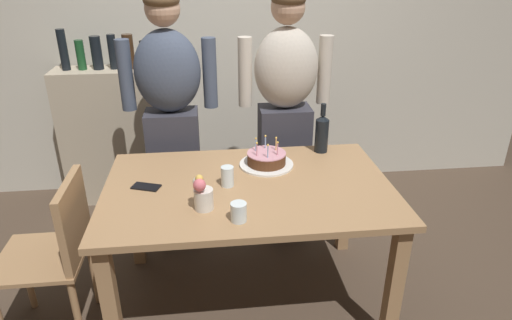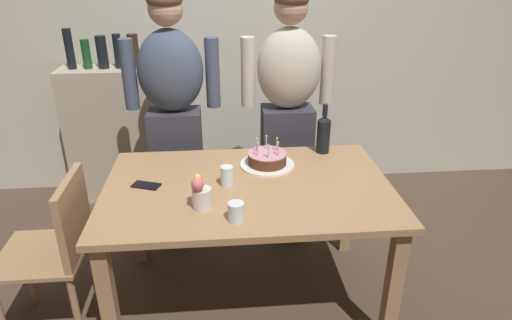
% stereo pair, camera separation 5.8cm
% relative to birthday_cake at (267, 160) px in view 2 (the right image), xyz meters
% --- Properties ---
extents(ground_plane, '(10.00, 10.00, 0.00)m').
position_rel_birthday_cake_xyz_m(ground_plane, '(-0.13, -0.23, -0.78)').
color(ground_plane, '#47382B').
extents(back_wall, '(5.20, 0.10, 2.60)m').
position_rel_birthday_cake_xyz_m(back_wall, '(-0.13, 1.32, 0.52)').
color(back_wall, beige).
rests_on(back_wall, ground_plane).
extents(dining_table, '(1.50, 0.96, 0.74)m').
position_rel_birthday_cake_xyz_m(dining_table, '(-0.13, -0.23, -0.13)').
color(dining_table, '#A37A51').
rests_on(dining_table, ground_plane).
extents(birthday_cake, '(0.31, 0.31, 0.16)m').
position_rel_birthday_cake_xyz_m(birthday_cake, '(0.00, 0.00, 0.00)').
color(birthday_cake, white).
rests_on(birthday_cake, dining_table).
extents(water_glass_near, '(0.07, 0.07, 0.11)m').
position_rel_birthday_cake_xyz_m(water_glass_near, '(-0.23, -0.22, 0.02)').
color(water_glass_near, silver).
rests_on(water_glass_near, dining_table).
extents(water_glass_far, '(0.07, 0.07, 0.09)m').
position_rel_birthday_cake_xyz_m(water_glass_far, '(-0.20, -0.56, 0.01)').
color(water_glass_far, silver).
rests_on(water_glass_far, dining_table).
extents(wine_bottle, '(0.08, 0.08, 0.30)m').
position_rel_birthday_cake_xyz_m(wine_bottle, '(0.36, 0.16, 0.09)').
color(wine_bottle, black).
rests_on(wine_bottle, dining_table).
extents(cell_phone, '(0.16, 0.12, 0.01)m').
position_rel_birthday_cake_xyz_m(cell_phone, '(-0.65, -0.19, -0.03)').
color(cell_phone, black).
rests_on(cell_phone, dining_table).
extents(flower_vase, '(0.09, 0.10, 0.18)m').
position_rel_birthday_cake_xyz_m(flower_vase, '(-0.36, -0.44, 0.04)').
color(flower_vase, silver).
rests_on(flower_vase, dining_table).
extents(person_man_bearded, '(0.61, 0.27, 1.66)m').
position_rel_birthday_cake_xyz_m(person_man_bearded, '(-0.55, 0.50, 0.10)').
color(person_man_bearded, '#33333D').
rests_on(person_man_bearded, ground_plane).
extents(person_woman_cardigan, '(0.61, 0.27, 1.66)m').
position_rel_birthday_cake_xyz_m(person_woman_cardigan, '(0.19, 0.50, 0.10)').
color(person_woman_cardigan, '#33333D').
rests_on(person_woman_cardigan, ground_plane).
extents(dining_chair, '(0.42, 0.42, 0.87)m').
position_rel_birthday_cake_xyz_m(dining_chair, '(-1.09, -0.35, -0.26)').
color(dining_chair, '#A37A51').
rests_on(dining_chair, ground_plane).
extents(shelf_cabinet, '(0.81, 0.30, 1.36)m').
position_rel_birthday_cake_xyz_m(shelf_cabinet, '(-1.05, 1.10, -0.23)').
color(shelf_cabinet, tan).
rests_on(shelf_cabinet, ground_plane).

